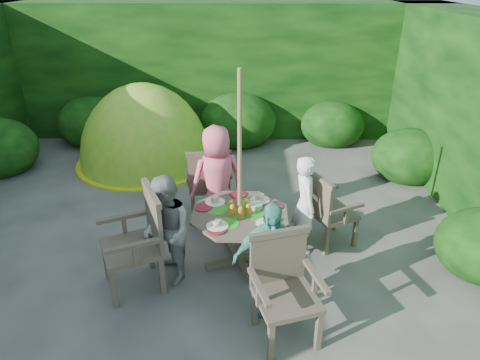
{
  "coord_description": "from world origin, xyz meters",
  "views": [
    {
      "loc": [
        0.71,
        -4.48,
        3.01
      ],
      "look_at": [
        0.66,
        -0.08,
        0.85
      ],
      "focal_mm": 32.0,
      "sensor_mm": 36.0,
      "label": 1
    }
  ],
  "objects_px": {
    "child_front": "(270,259)",
    "child_left": "(167,231)",
    "parasol_pole": "(240,175)",
    "child_right": "(305,205)",
    "garden_chair_front": "(284,286)",
    "garden_chair_left": "(139,240)",
    "child_back": "(217,179)",
    "garden_chair_back": "(209,182)",
    "patio_table": "(240,221)",
    "garden_chair_right": "(327,209)",
    "dome_tent": "(147,161)"
  },
  "relations": [
    {
      "from": "parasol_pole",
      "to": "patio_table",
      "type": "bearing_deg",
      "value": 33.76
    },
    {
      "from": "garden_chair_left",
      "to": "child_left",
      "type": "height_order",
      "value": "child_left"
    },
    {
      "from": "parasol_pole",
      "to": "garden_chair_right",
      "type": "relative_size",
      "value": 2.46
    },
    {
      "from": "garden_chair_front",
      "to": "child_back",
      "type": "distance_m",
      "value": 1.9
    },
    {
      "from": "garden_chair_right",
      "to": "garden_chair_front",
      "type": "xyz_separation_m",
      "value": [
        -0.63,
        -1.41,
        0.03
      ]
    },
    {
      "from": "child_right",
      "to": "child_back",
      "type": "bearing_deg",
      "value": 58.98
    },
    {
      "from": "parasol_pole",
      "to": "child_right",
      "type": "xyz_separation_m",
      "value": [
        0.75,
        0.29,
        -0.51
      ]
    },
    {
      "from": "child_right",
      "to": "child_back",
      "type": "height_order",
      "value": "child_back"
    },
    {
      "from": "child_back",
      "to": "garden_chair_back",
      "type": "bearing_deg",
      "value": -85.92
    },
    {
      "from": "garden_chair_front",
      "to": "child_back",
      "type": "xyz_separation_m",
      "value": [
        -0.68,
        1.77,
        0.18
      ]
    },
    {
      "from": "child_right",
      "to": "dome_tent",
      "type": "distance_m",
      "value": 3.58
    },
    {
      "from": "child_left",
      "to": "child_back",
      "type": "distance_m",
      "value": 1.13
    },
    {
      "from": "garden_chair_right",
      "to": "dome_tent",
      "type": "height_order",
      "value": "dome_tent"
    },
    {
      "from": "child_right",
      "to": "child_left",
      "type": "distance_m",
      "value": 1.6
    },
    {
      "from": "child_front",
      "to": "child_left",
      "type": "bearing_deg",
      "value": 148.75
    },
    {
      "from": "garden_chair_back",
      "to": "child_right",
      "type": "xyz_separation_m",
      "value": [
        1.16,
        -0.73,
        0.08
      ]
    },
    {
      "from": "patio_table",
      "to": "child_left",
      "type": "xyz_separation_m",
      "value": [
        -0.75,
        -0.29,
        0.05
      ]
    },
    {
      "from": "garden_chair_front",
      "to": "child_front",
      "type": "height_order",
      "value": "child_front"
    },
    {
      "from": "garden_chair_right",
      "to": "child_front",
      "type": "xyz_separation_m",
      "value": [
        -0.74,
        -1.13,
        0.12
      ]
    },
    {
      "from": "patio_table",
      "to": "child_back",
      "type": "bearing_deg",
      "value": 111.22
    },
    {
      "from": "child_front",
      "to": "garden_chair_back",
      "type": "bearing_deg",
      "value": 104.37
    },
    {
      "from": "patio_table",
      "to": "garden_chair_left",
      "type": "height_order",
      "value": "garden_chair_left"
    },
    {
      "from": "patio_table",
      "to": "child_front",
      "type": "height_order",
      "value": "child_front"
    },
    {
      "from": "garden_chair_left",
      "to": "child_right",
      "type": "xyz_separation_m",
      "value": [
        1.77,
        0.67,
        0.04
      ]
    },
    {
      "from": "garden_chair_back",
      "to": "garden_chair_front",
      "type": "bearing_deg",
      "value": 104.47
    },
    {
      "from": "garden_chair_back",
      "to": "child_back",
      "type": "xyz_separation_m",
      "value": [
        0.13,
        -0.27,
        0.17
      ]
    },
    {
      "from": "garden_chair_front",
      "to": "child_left",
      "type": "relative_size",
      "value": 0.79
    },
    {
      "from": "parasol_pole",
      "to": "child_front",
      "type": "distance_m",
      "value": 0.95
    },
    {
      "from": "garden_chair_right",
      "to": "garden_chair_front",
      "type": "height_order",
      "value": "garden_chair_front"
    },
    {
      "from": "garden_chair_front",
      "to": "child_front",
      "type": "distance_m",
      "value": 0.31
    },
    {
      "from": "garden_chair_front",
      "to": "garden_chair_back",
      "type": "bearing_deg",
      "value": 94.77
    },
    {
      "from": "garden_chair_front",
      "to": "child_back",
      "type": "bearing_deg",
      "value": 94.26
    },
    {
      "from": "garden_chair_front",
      "to": "garden_chair_left",
      "type": "bearing_deg",
      "value": 138.88
    },
    {
      "from": "garden_chair_right",
      "to": "child_front",
      "type": "relative_size",
      "value": 0.75
    },
    {
      "from": "garden_chair_left",
      "to": "child_front",
      "type": "bearing_deg",
      "value": 49.86
    },
    {
      "from": "garden_chair_left",
      "to": "garden_chair_back",
      "type": "bearing_deg",
      "value": 132.0
    },
    {
      "from": "child_back",
      "to": "child_front",
      "type": "distance_m",
      "value": 1.6
    },
    {
      "from": "garden_chair_right",
      "to": "garden_chair_left",
      "type": "height_order",
      "value": "garden_chair_left"
    },
    {
      "from": "garden_chair_front",
      "to": "child_left",
      "type": "xyz_separation_m",
      "value": [
        -1.14,
        0.74,
        0.09
      ]
    },
    {
      "from": "parasol_pole",
      "to": "garden_chair_right",
      "type": "height_order",
      "value": "parasol_pole"
    },
    {
      "from": "garden_chair_front",
      "to": "child_left",
      "type": "bearing_deg",
      "value": 130.41
    },
    {
      "from": "parasol_pole",
      "to": "child_back",
      "type": "height_order",
      "value": "parasol_pole"
    },
    {
      "from": "garden_chair_right",
      "to": "child_left",
      "type": "xyz_separation_m",
      "value": [
        -1.78,
        -0.67,
        0.12
      ]
    },
    {
      "from": "child_left",
      "to": "garden_chair_front",
      "type": "bearing_deg",
      "value": 33.6
    },
    {
      "from": "patio_table",
      "to": "child_back",
      "type": "relative_size",
      "value": 1.05
    },
    {
      "from": "garden_chair_left",
      "to": "garden_chair_right",
      "type": "bearing_deg",
      "value": 86.06
    },
    {
      "from": "child_left",
      "to": "child_front",
      "type": "height_order",
      "value": "child_left"
    },
    {
      "from": "garden_chair_front",
      "to": "patio_table",
      "type": "bearing_deg",
      "value": 94.2
    },
    {
      "from": "garden_chair_back",
      "to": "dome_tent",
      "type": "distance_m",
      "value": 2.29
    },
    {
      "from": "garden_chair_back",
      "to": "dome_tent",
      "type": "xyz_separation_m",
      "value": [
        -1.25,
        1.85,
        -0.52
      ]
    }
  ]
}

